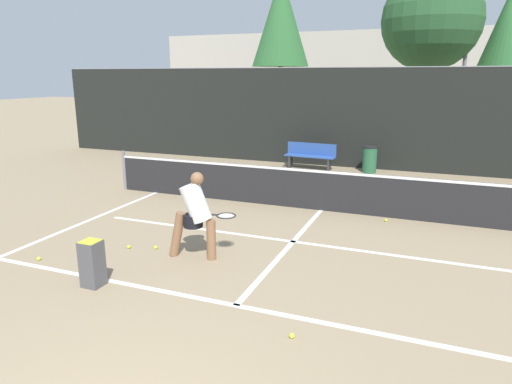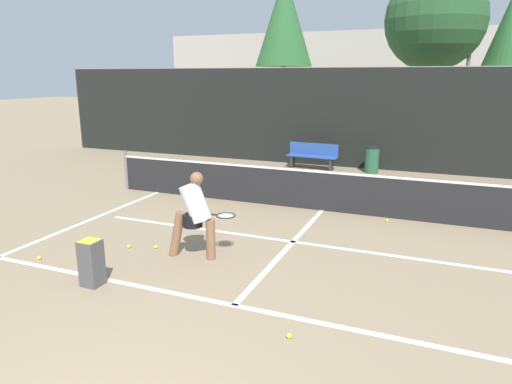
{
  "view_description": "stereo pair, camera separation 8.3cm",
  "coord_description": "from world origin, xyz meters",
  "px_view_note": "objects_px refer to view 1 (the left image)",
  "views": [
    {
      "loc": [
        2.33,
        -2.13,
        3.06
      ],
      "look_at": [
        -0.68,
        5.5,
        0.95
      ],
      "focal_mm": 32.0,
      "sensor_mm": 36.0,
      "label": 1
    },
    {
      "loc": [
        2.41,
        -2.1,
        3.06
      ],
      "look_at": [
        -0.68,
        5.5,
        0.95
      ],
      "focal_mm": 32.0,
      "sensor_mm": 36.0,
      "label": 2
    }
  ],
  "objects_px": {
    "player_practicing": "(195,213)",
    "parked_car": "(472,146)",
    "trash_bin": "(370,159)",
    "ball_hopper": "(92,262)",
    "courtside_bench": "(310,155)"
  },
  "relations": [
    {
      "from": "courtside_bench",
      "to": "trash_bin",
      "type": "xyz_separation_m",
      "value": [
        1.92,
        0.16,
        -0.05
      ]
    },
    {
      "from": "ball_hopper",
      "to": "parked_car",
      "type": "xyz_separation_m",
      "value": [
        5.8,
        12.99,
        0.23
      ]
    },
    {
      "from": "player_practicing",
      "to": "trash_bin",
      "type": "xyz_separation_m",
      "value": [
        1.75,
        8.34,
        -0.39
      ]
    },
    {
      "from": "player_practicing",
      "to": "trash_bin",
      "type": "relative_size",
      "value": 1.8
    },
    {
      "from": "player_practicing",
      "to": "ball_hopper",
      "type": "relative_size",
      "value": 2.14
    },
    {
      "from": "parked_car",
      "to": "trash_bin",
      "type": "bearing_deg",
      "value": -135.1
    },
    {
      "from": "trash_bin",
      "to": "parked_car",
      "type": "xyz_separation_m",
      "value": [
        3.14,
        3.13,
        0.18
      ]
    },
    {
      "from": "courtside_bench",
      "to": "parked_car",
      "type": "height_order",
      "value": "parked_car"
    },
    {
      "from": "player_practicing",
      "to": "parked_car",
      "type": "relative_size",
      "value": 0.36
    },
    {
      "from": "ball_hopper",
      "to": "trash_bin",
      "type": "relative_size",
      "value": 0.84
    },
    {
      "from": "ball_hopper",
      "to": "parked_car",
      "type": "distance_m",
      "value": 14.23
    },
    {
      "from": "ball_hopper",
      "to": "courtside_bench",
      "type": "height_order",
      "value": "courtside_bench"
    },
    {
      "from": "parked_car",
      "to": "player_practicing",
      "type": "bearing_deg",
      "value": -113.09
    },
    {
      "from": "player_practicing",
      "to": "courtside_bench",
      "type": "height_order",
      "value": "player_practicing"
    },
    {
      "from": "player_practicing",
      "to": "trash_bin",
      "type": "height_order",
      "value": "player_practicing"
    }
  ]
}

